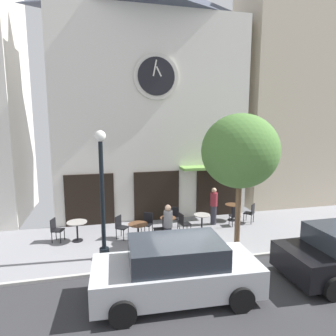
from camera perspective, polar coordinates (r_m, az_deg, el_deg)
name	(u,v)px	position (r m, az deg, el deg)	size (l,w,h in m)	color
ground_plane	(206,281)	(9.21, 7.40, -20.96)	(25.38, 11.23, 0.13)	gray
clock_building	(151,98)	(14.51, -3.29, 13.45)	(9.06, 3.73, 11.09)	silver
neighbor_building_right	(285,90)	(17.88, 21.83, 13.90)	(5.07, 3.21, 12.55)	beige
street_lamp	(102,195)	(9.83, -12.68, -5.24)	(0.36, 0.36, 4.30)	black
street_tree	(240,151)	(10.56, 13.91, 3.15)	(2.77, 2.49, 4.86)	brown
cafe_table_near_door	(77,227)	(11.99, -17.29, -10.91)	(0.77, 0.77, 0.77)	black
cafe_table_near_curb	(138,229)	(11.42, -5.85, -11.70)	(0.74, 0.74, 0.74)	black
cafe_table_center_left	(168,223)	(12.12, -0.01, -10.66)	(0.65, 0.65, 0.72)	black
cafe_table_center	(202,220)	(12.38, 6.62, -10.06)	(0.67, 0.67, 0.77)	black
cafe_table_rightmost	(232,209)	(14.08, 12.43, -7.85)	(0.68, 0.68, 0.76)	black
cafe_chair_right_end	(235,215)	(13.33, 13.00, -8.84)	(0.41, 0.41, 0.90)	black
cafe_chair_near_lamp	(183,222)	(12.10, 3.02, -10.49)	(0.46, 0.46, 0.90)	black
cafe_chair_outer	(161,228)	(11.51, -1.38, -11.51)	(0.43, 0.43, 0.90)	black
cafe_chair_by_entrance	(120,225)	(11.89, -9.26, -10.96)	(0.56, 0.56, 0.90)	black
cafe_chair_facing_street	(174,216)	(12.83, 1.24, -9.32)	(0.51, 0.51, 0.90)	black
cafe_chair_mid_row	(148,222)	(12.13, -4.00, -10.45)	(0.55, 0.55, 0.90)	black
cafe_chair_near_tree	(251,212)	(13.92, 15.81, -8.19)	(0.57, 0.57, 0.90)	black
cafe_chair_facing_wall	(56,228)	(12.23, -21.04, -10.88)	(0.51, 0.51, 0.90)	black
pedestrian_grey	(168,227)	(10.64, 0.01, -11.35)	(0.37, 0.37, 1.67)	#2D2D38
pedestrian_maroon	(214,206)	(13.32, 8.90, -7.23)	(0.38, 0.38, 1.67)	#2D2D38
parked_car_silver	(176,270)	(8.07, 1.58, -19.16)	(4.38, 2.18, 1.55)	#B7BABF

